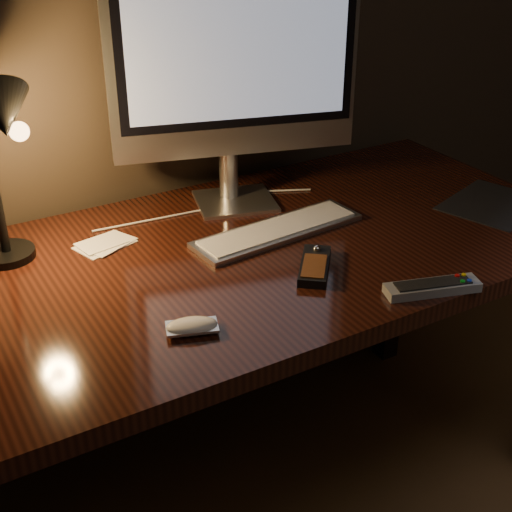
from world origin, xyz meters
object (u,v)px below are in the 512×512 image
media_remote (315,265)px  desk_lamp (3,140)px  keyboard (278,230)px  tv_remote (432,287)px  mouse (192,327)px  desk (223,288)px  monitor (234,58)px

media_remote → desk_lamp: desk_lamp is taller
keyboard → tv_remote: tv_remote is taller
mouse → keyboard: bearing=56.7°
desk → media_remote: size_ratio=10.40×
keyboard → tv_remote: size_ratio=2.10×
desk → media_remote: media_remote is taller
keyboard → desk_lamp: 0.61m
monitor → keyboard: bearing=-73.5°
desk_lamp → mouse: bearing=-87.8°
keyboard → mouse: (-0.34, -0.26, 0.00)m
media_remote → desk_lamp: bearing=95.5°
monitor → media_remote: monitor is taller
media_remote → desk_lamp: size_ratio=0.39×
desk → tv_remote: size_ratio=8.31×
desk_lamp → desk: bearing=-38.4°
desk → media_remote: bearing=-66.1°
media_remote → tv_remote: (0.15, -0.19, 0.00)m
monitor → tv_remote: size_ratio=3.10×
keyboard → desk: bearing=157.2°
monitor → keyboard: monitor is taller
keyboard → tv_remote: (0.12, -0.37, 0.00)m
desk → mouse: size_ratio=17.49×
monitor → tv_remote: 0.66m
keyboard → media_remote: (-0.02, -0.18, 0.00)m
desk → mouse: 0.39m
monitor → mouse: 0.65m
desk → media_remote: (0.10, -0.22, 0.14)m
monitor → desk: bearing=-113.3°
desk → desk_lamp: (-0.40, 0.11, 0.39)m
keyboard → mouse: 0.42m
monitor → tv_remote: bearing=-61.6°
desk → media_remote: 0.28m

